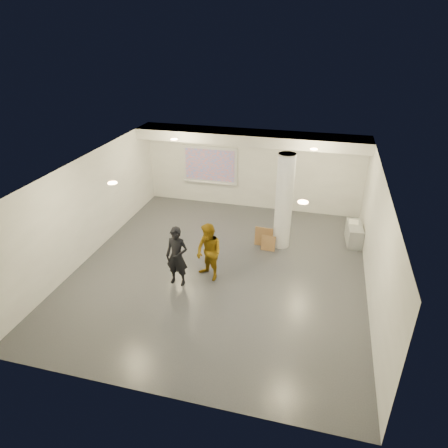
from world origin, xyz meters
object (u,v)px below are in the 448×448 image
(projection_screen, at_px, (210,165))
(man, at_px, (209,252))
(column, at_px, (284,202))
(woman, at_px, (177,256))
(credenza, at_px, (354,234))

(projection_screen, xyz_separation_m, man, (1.41, -4.95, -0.71))
(column, bearing_deg, projection_screen, 139.44)
(projection_screen, bearing_deg, woman, -82.92)
(column, height_order, projection_screen, column)
(credenza, relative_size, woman, 0.64)
(projection_screen, bearing_deg, credenza, -19.46)
(man, bearing_deg, credenza, 70.87)
(projection_screen, relative_size, woman, 1.26)
(column, relative_size, man, 1.84)
(credenza, bearing_deg, projection_screen, 155.57)
(credenza, distance_m, woman, 5.85)
(column, relative_size, projection_screen, 1.43)
(woman, relative_size, man, 1.02)
(man, bearing_deg, woman, -116.63)
(column, height_order, woman, column)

